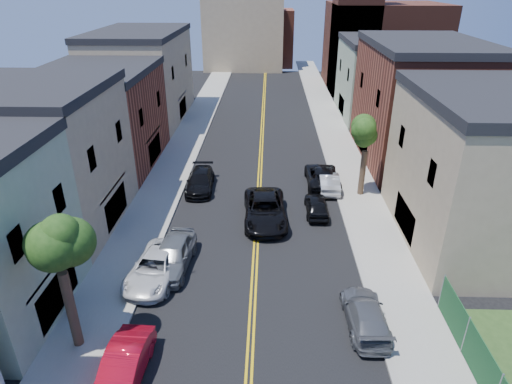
# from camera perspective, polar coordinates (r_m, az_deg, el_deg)

# --- Properties ---
(sidewalk_left) EXTENTS (3.20, 100.00, 0.15)m
(sidewalk_left) POSITION_cam_1_polar(r_m,az_deg,el_deg) (44.36, -9.63, 5.74)
(sidewalk_left) COLOR gray
(sidewalk_left) RESTS_ON ground
(sidewalk_right) EXTENTS (3.20, 100.00, 0.15)m
(sidewalk_right) POSITION_cam_1_polar(r_m,az_deg,el_deg) (44.11, 11.04, 5.51)
(sidewalk_right) COLOR gray
(sidewalk_right) RESTS_ON ground
(curb_left) EXTENTS (0.30, 100.00, 0.15)m
(curb_left) POSITION_cam_1_polar(r_m,az_deg,el_deg) (44.05, -7.38, 5.75)
(curb_left) COLOR gray
(curb_left) RESTS_ON ground
(curb_right) EXTENTS (0.30, 100.00, 0.15)m
(curb_right) POSITION_cam_1_polar(r_m,az_deg,el_deg) (43.86, 8.78, 5.57)
(curb_right) COLOR gray
(curb_right) RESTS_ON ground
(bldg_left_tan_near) EXTENTS (9.00, 10.00, 9.00)m
(bldg_left_tan_near) POSITION_cam_1_polar(r_m,az_deg,el_deg) (31.57, -26.23, 3.40)
(bldg_left_tan_near) COLOR #998466
(bldg_left_tan_near) RESTS_ON ground
(bldg_left_brick) EXTENTS (9.00, 12.00, 8.00)m
(bldg_left_brick) POSITION_cam_1_polar(r_m,az_deg,el_deg) (41.18, -19.52, 8.77)
(bldg_left_brick) COLOR brown
(bldg_left_brick) RESTS_ON ground
(bldg_left_tan_far) EXTENTS (9.00, 16.00, 9.50)m
(bldg_left_tan_far) POSITION_cam_1_polar(r_m,az_deg,el_deg) (53.90, -14.60, 14.10)
(bldg_left_tan_far) COLOR #998466
(bldg_left_tan_far) RESTS_ON ground
(bldg_right_tan) EXTENTS (9.00, 12.00, 9.00)m
(bldg_right_tan) POSITION_cam_1_polar(r_m,az_deg,el_deg) (30.11, 27.79, 2.02)
(bldg_right_tan) COLOR #998466
(bldg_right_tan) RESTS_ON ground
(bldg_right_brick) EXTENTS (9.00, 14.00, 10.00)m
(bldg_right_brick) POSITION_cam_1_polar(r_m,az_deg,el_deg) (42.26, 20.35, 10.48)
(bldg_right_brick) COLOR brown
(bldg_right_brick) RESTS_ON ground
(bldg_right_palegrn) EXTENTS (9.00, 12.00, 8.50)m
(bldg_right_palegrn) POSITION_cam_1_polar(r_m,az_deg,el_deg) (55.53, 16.00, 13.74)
(bldg_right_palegrn) COLOR gray
(bldg_right_palegrn) RESTS_ON ground
(church) EXTENTS (16.20, 14.20, 22.60)m
(church) POSITION_cam_1_polar(r_m,az_deg,el_deg) (70.08, 15.42, 18.72)
(church) COLOR #4C2319
(church) RESTS_ON ground
(backdrop_left) EXTENTS (14.00, 8.00, 12.00)m
(backdrop_left) POSITION_cam_1_polar(r_m,az_deg,el_deg) (83.42, -1.63, 19.78)
(backdrop_left) COLOR #998466
(backdrop_left) RESTS_ON ground
(backdrop_center) EXTENTS (10.00, 8.00, 10.00)m
(backdrop_center) POSITION_cam_1_polar(r_m,az_deg,el_deg) (87.38, 1.31, 19.42)
(backdrop_center) COLOR brown
(backdrop_center) RESTS_ON ground
(tree_left_mid) EXTENTS (5.20, 5.20, 9.29)m
(tree_left_mid) POSITION_cam_1_polar(r_m,az_deg,el_deg) (19.18, -25.15, -3.55)
(tree_left_mid) COLOR #3A2A1D
(tree_left_mid) RESTS_ON sidewalk_left
(tree_right_far) EXTENTS (4.40, 4.40, 8.03)m
(tree_right_far) POSITION_cam_1_polar(r_m,az_deg,el_deg) (33.02, 14.42, 8.57)
(tree_right_far) COLOR #3A2A1D
(tree_right_far) RESTS_ON sidewalk_right
(red_sedan) EXTENTS (1.73, 4.48, 1.45)m
(red_sedan) POSITION_cam_1_polar(r_m,az_deg,el_deg) (20.36, -16.85, -20.99)
(red_sedan) COLOR #B90C20
(red_sedan) RESTS_ON ground
(white_pickup) EXTENTS (3.12, 5.58, 1.48)m
(white_pickup) POSITION_cam_1_polar(r_m,az_deg,el_deg) (25.42, -12.92, -9.53)
(white_pickup) COLOR silver
(white_pickup) RESTS_ON ground
(grey_car_left) EXTENTS (2.38, 5.18, 1.72)m
(grey_car_left) POSITION_cam_1_polar(r_m,az_deg,el_deg) (26.03, -10.80, -8.03)
(grey_car_left) COLOR slate
(grey_car_left) RESTS_ON ground
(black_car_left) EXTENTS (2.21, 5.07, 1.45)m
(black_car_left) POSITION_cam_1_polar(r_m,az_deg,el_deg) (35.09, -7.28, 1.43)
(black_car_left) COLOR black
(black_car_left) RESTS_ON ground
(grey_car_right) EXTENTS (1.99, 4.66, 1.34)m
(grey_car_right) POSITION_cam_1_polar(r_m,az_deg,el_deg) (22.55, 14.06, -15.21)
(grey_car_right) COLOR #55575C
(grey_car_right) RESTS_ON ground
(black_car_right) EXTENTS (1.59, 3.93, 1.34)m
(black_car_right) POSITION_cam_1_polar(r_m,az_deg,el_deg) (31.55, 7.91, -1.70)
(black_car_right) COLOR black
(black_car_right) RESTS_ON ground
(silver_car_right) EXTENTS (1.57, 4.38, 1.44)m
(silver_car_right) POSITION_cam_1_polar(r_m,az_deg,el_deg) (35.28, 9.37, 1.41)
(silver_car_right) COLOR #A1A4A8
(silver_car_right) RESTS_ON ground
(dark_car_right_far) EXTENTS (2.61, 5.57, 1.54)m
(dark_car_right_far) POSITION_cam_1_polar(r_m,az_deg,el_deg) (36.00, 8.61, 2.09)
(dark_car_right_far) COLOR black
(dark_car_right_far) RESTS_ON ground
(black_suv_lane) EXTENTS (3.19, 6.35, 1.72)m
(black_suv_lane) POSITION_cam_1_polar(r_m,az_deg,el_deg) (30.25, 1.18, -2.32)
(black_suv_lane) COLOR black
(black_suv_lane) RESTS_ON ground
(pedestrian_left) EXTENTS (0.38, 0.57, 1.53)m
(pedestrian_left) POSITION_cam_1_polar(r_m,az_deg,el_deg) (24.14, -23.28, -12.93)
(pedestrian_left) COLOR #2A2B32
(pedestrian_left) RESTS_ON sidewalk_left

